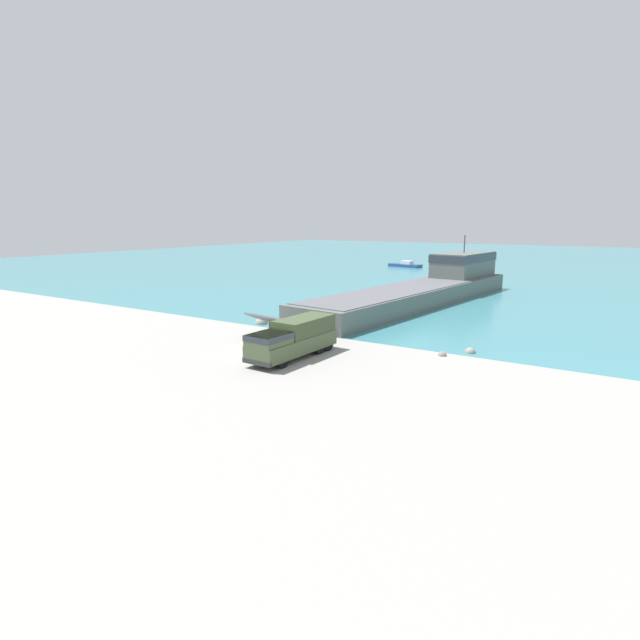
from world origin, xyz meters
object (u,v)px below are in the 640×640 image
object	(u,v)px
mooring_bollard	(270,324)
cargo_crate	(261,349)
soldier_on_ramp	(277,336)
moored_boat_a	(405,265)
landing_craft	(430,285)
military_truck	(293,338)

from	to	relation	value
mooring_bollard	cargo_crate	world-z (taller)	mooring_bollard
soldier_on_ramp	moored_boat_a	world-z (taller)	soldier_on_ramp
landing_craft	soldier_on_ramp	distance (m)	29.69
military_truck	mooring_bollard	xyz separation A→B (m)	(-7.37, 6.65, -0.98)
military_truck	landing_craft	bearing A→B (deg)	-175.87
soldier_on_ramp	cargo_crate	size ratio (longest dim) A/B	2.49
landing_craft	cargo_crate	bearing A→B (deg)	-86.79
soldier_on_ramp	cargo_crate	world-z (taller)	soldier_on_ramp
moored_boat_a	mooring_bollard	size ratio (longest dim) A/B	8.74
soldier_on_ramp	moored_boat_a	bearing A→B (deg)	-108.12
cargo_crate	military_truck	bearing A→B (deg)	8.29
soldier_on_ramp	moored_boat_a	size ratio (longest dim) A/B	0.24
moored_boat_a	landing_craft	bearing A→B (deg)	-144.29
moored_boat_a	soldier_on_ramp	bearing A→B (deg)	-155.89
landing_craft	moored_boat_a	xyz separation A→B (m)	(-20.22, 40.59, -1.46)
cargo_crate	landing_craft	bearing A→B (deg)	86.85
landing_craft	mooring_bollard	xyz separation A→B (m)	(-6.39, -24.34, -1.44)
landing_craft	mooring_bollard	world-z (taller)	landing_craft
mooring_bollard	moored_boat_a	bearing A→B (deg)	102.03
military_truck	cargo_crate	xyz separation A→B (m)	(-2.71, -0.39, -1.15)
landing_craft	mooring_bollard	distance (m)	25.21
mooring_bollard	military_truck	bearing A→B (deg)	-42.04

